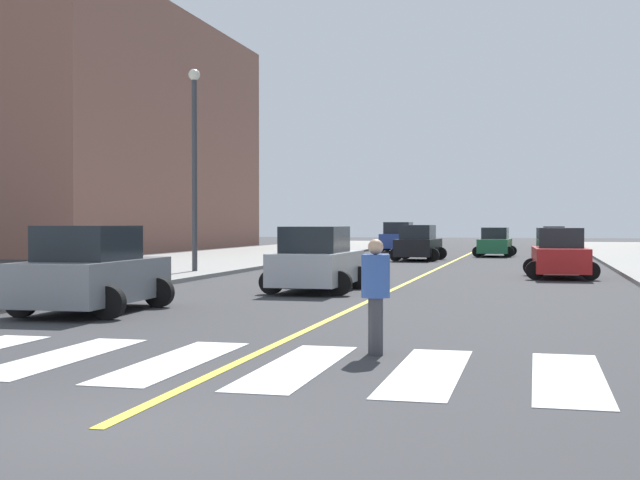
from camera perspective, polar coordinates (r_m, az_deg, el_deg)
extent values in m
plane|color=#333335|center=(8.87, -14.31, -11.83)|extent=(220.00, 220.00, 0.00)
cube|color=gray|center=(32.12, -16.72, -2.33)|extent=(10.00, 120.00, 0.15)
cube|color=silver|center=(13.60, -16.43, -7.28)|extent=(0.90, 4.00, 0.01)
cube|color=silver|center=(12.80, -9.38, -7.78)|extent=(0.90, 4.00, 0.01)
cube|color=silver|center=(12.21, -1.51, -8.19)|extent=(0.90, 4.00, 0.01)
cube|color=silver|center=(11.87, 6.99, -8.47)|extent=(0.90, 4.00, 0.01)
cube|color=silver|center=(11.80, 15.81, -8.56)|extent=(0.90, 4.00, 0.01)
cube|color=yellow|center=(47.84, 8.87, -1.26)|extent=(0.16, 80.00, 0.01)
cube|color=#875749|center=(66.15, -14.93, 6.61)|extent=(16.00, 32.00, 16.70)
cube|color=slate|center=(20.11, -14.45, -2.56)|extent=(2.07, 4.35, 0.92)
cube|color=#1E2328|center=(19.85, -14.79, -0.22)|extent=(1.70, 2.19, 0.78)
cylinder|color=black|center=(20.94, -10.39, -3.37)|extent=(0.70, 0.25, 0.69)
cylinder|color=black|center=(21.77, -15.22, -3.22)|extent=(0.70, 0.25, 0.69)
cylinder|color=black|center=(18.51, -13.54, -3.97)|extent=(0.70, 0.25, 0.69)
cylinder|color=black|center=(19.45, -18.82, -3.76)|extent=(0.70, 0.25, 0.69)
cube|color=black|center=(46.53, 6.40, -0.48)|extent=(2.08, 4.26, 0.89)
cube|color=#1E2328|center=(46.27, 6.35, 0.51)|extent=(1.69, 2.16, 0.75)
cylinder|color=black|center=(47.66, 7.82, -0.86)|extent=(0.68, 0.25, 0.68)
cylinder|color=black|center=(47.99, 5.54, -0.84)|extent=(0.68, 0.25, 0.68)
cylinder|color=black|center=(45.11, 7.32, -0.97)|extent=(0.68, 0.25, 0.68)
cylinder|color=black|center=(45.45, 4.92, -0.95)|extent=(0.68, 0.25, 0.68)
cube|color=red|center=(32.71, 15.28, -1.23)|extent=(2.01, 4.10, 0.86)
cube|color=#1E2328|center=(32.92, 15.26, 0.13)|extent=(1.63, 2.08, 0.73)
cylinder|color=black|center=(31.42, 13.76, -1.93)|extent=(0.66, 0.24, 0.65)
cylinder|color=black|center=(31.57, 17.13, -1.93)|extent=(0.66, 0.24, 0.65)
cylinder|color=black|center=(33.91, 13.56, -1.71)|extent=(0.66, 0.24, 0.65)
cylinder|color=black|center=(34.04, 16.68, -1.71)|extent=(0.66, 0.24, 0.65)
cube|color=#2D479E|center=(60.57, 5.14, -0.05)|extent=(2.07, 4.53, 0.97)
cube|color=#1E2328|center=(60.29, 5.10, 0.77)|extent=(1.73, 2.27, 0.82)
cylinder|color=black|center=(61.82, 6.29, -0.38)|extent=(0.73, 0.24, 0.73)
cylinder|color=black|center=(62.12, 4.37, -0.37)|extent=(0.73, 0.24, 0.73)
cylinder|color=black|center=(59.05, 5.94, -0.45)|extent=(0.73, 0.24, 0.73)
cylinder|color=black|center=(59.36, 3.95, -0.44)|extent=(0.73, 0.24, 0.73)
cube|color=gold|center=(65.91, 14.90, -0.09)|extent=(1.82, 3.88, 0.82)
cube|color=#1E2328|center=(66.13, 14.89, 0.56)|extent=(1.51, 1.95, 0.70)
cylinder|color=black|center=(64.70, 14.15, -0.39)|extent=(0.63, 0.21, 0.62)
cylinder|color=black|center=(64.77, 15.73, -0.39)|extent=(0.63, 0.21, 0.62)
cylinder|color=black|center=(67.08, 14.10, -0.33)|extent=(0.63, 0.21, 0.62)
cylinder|color=black|center=(67.15, 15.61, -0.34)|extent=(0.63, 0.21, 0.62)
cube|color=#B7B7BC|center=(25.32, -0.19, -1.81)|extent=(1.94, 4.21, 0.90)
cube|color=#1E2328|center=(25.05, -0.34, 0.01)|extent=(1.62, 2.11, 0.76)
cylinder|color=black|center=(26.39, 2.56, -2.44)|extent=(0.68, 0.23, 0.68)
cylinder|color=black|center=(26.85, -1.50, -2.38)|extent=(0.68, 0.23, 0.68)
cylinder|color=black|center=(23.85, 1.28, -2.82)|extent=(0.68, 0.23, 0.68)
cylinder|color=black|center=(24.36, -3.17, -2.74)|extent=(0.68, 0.23, 0.68)
cube|color=#236B42|center=(52.51, 11.27, -0.38)|extent=(1.89, 3.88, 0.82)
cube|color=#1E2328|center=(52.72, 11.29, 0.43)|extent=(1.53, 1.97, 0.69)
cylinder|color=black|center=(51.43, 10.17, -0.76)|extent=(0.62, 0.23, 0.62)
cylinder|color=black|center=(51.27, 12.13, -0.77)|extent=(0.62, 0.23, 0.62)
cylinder|color=black|center=(53.78, 10.44, -0.68)|extent=(0.62, 0.23, 0.62)
cylinder|color=black|center=(53.63, 12.31, -0.69)|extent=(0.62, 0.23, 0.62)
cylinder|color=#38383D|center=(13.39, 3.56, -5.54)|extent=(0.20, 0.20, 0.86)
cylinder|color=#38383D|center=(13.22, 3.68, -5.63)|extent=(0.20, 0.20, 0.86)
cylinder|color=#335199|center=(13.24, 3.62, -2.35)|extent=(0.43, 0.43, 0.64)
sphere|color=tan|center=(13.22, 3.63, -0.45)|extent=(0.23, 0.23, 0.23)
cylinder|color=#38383D|center=(33.73, -8.14, 4.19)|extent=(0.20, 0.20, 7.28)
sphere|color=silver|center=(34.14, -8.16, 10.55)|extent=(0.44, 0.44, 0.44)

